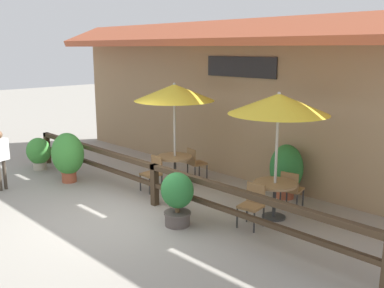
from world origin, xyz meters
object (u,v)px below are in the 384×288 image
potted_plant_small_flowering (68,155)px  potted_plant_tall_tropical (286,170)px  dining_table_near (175,162)px  pedestrian (0,152)px  patio_umbrella_middle (279,104)px  chair_middle_wallside (291,188)px  chair_near_wallside (195,162)px  chair_near_streetside (153,172)px  potted_plant_corner_fern (39,152)px  patio_umbrella_near (174,93)px  chair_middle_streetside (252,203)px  potted_plant_entrance_palm (177,196)px  dining_table_middle (275,190)px

potted_plant_small_flowering → potted_plant_tall_tropical: (4.74, 3.01, -0.04)m
potted_plant_small_flowering → dining_table_near: bearing=40.5°
pedestrian → patio_umbrella_middle: bearing=-76.0°
dining_table_near → patio_umbrella_middle: patio_umbrella_middle is taller
chair_middle_wallside → pedestrian: pedestrian is taller
chair_middle_wallside → chair_near_wallside: bearing=-12.4°
chair_near_streetside → chair_near_wallside: 1.41m
potted_plant_small_flowering → pedestrian: size_ratio=0.87×
potted_plant_corner_fern → chair_near_wallside: bearing=33.4°
chair_middle_wallside → pedestrian: bearing=23.4°
patio_umbrella_near → chair_middle_streetside: bearing=-13.2°
potted_plant_small_flowering → pedestrian: bearing=-110.8°
potted_plant_corner_fern → potted_plant_entrance_palm: bearing=1.1°
potted_plant_entrance_palm → potted_plant_small_flowering: bearing=-178.6°
potted_plant_tall_tropical → chair_middle_wallside: bearing=-47.7°
dining_table_middle → potted_plant_corner_fern: potted_plant_corner_fern is taller
patio_umbrella_near → chair_middle_streetside: (3.04, -0.72, -1.91)m
chair_near_streetside → potted_plant_small_flowering: bearing=-150.4°
dining_table_middle → potted_plant_tall_tropical: size_ratio=0.70×
potted_plant_small_flowering → potted_plant_corner_fern: 1.70m
patio_umbrella_near → chair_near_wallside: (0.04, 0.71, -1.91)m
chair_middle_wallside → potted_plant_entrance_palm: bearing=53.9°
dining_table_near → potted_plant_small_flowering: bearing=-139.5°
dining_table_near → chair_middle_wallside: (3.07, 0.64, -0.13)m
potted_plant_corner_fern → patio_umbrella_middle: bearing=14.7°
chair_near_streetside → potted_plant_corner_fern: (-3.80, -1.15, 0.04)m
dining_table_middle → chair_middle_wallside: chair_middle_wallside is taller
patio_umbrella_middle → potted_plant_entrance_palm: bearing=-123.8°
dining_table_middle → potted_plant_corner_fern: (-6.93, -1.81, -0.09)m
patio_umbrella_middle → chair_middle_streetside: size_ratio=3.07×
chair_middle_streetside → chair_middle_wallside: (0.02, 1.35, 0.00)m
dining_table_near → chair_near_wallside: 0.72m
potted_plant_small_flowering → potted_plant_entrance_palm: bearing=1.4°
patio_umbrella_middle → pedestrian: size_ratio=1.75×
chair_near_streetside → potted_plant_entrance_palm: 2.26m
chair_middle_streetside → dining_table_near: bearing=158.9°
chair_middle_streetside → potted_plant_small_flowering: (-5.20, -1.12, 0.25)m
potted_plant_corner_fern → patio_umbrella_near: bearing=25.8°
potted_plant_small_flowering → patio_umbrella_near: bearing=40.5°
chair_near_wallside → dining_table_near: bearing=99.7°
patio_umbrella_near → chair_middle_wallside: patio_umbrella_near is taller
patio_umbrella_near → dining_table_near: bearing=180.0°
chair_near_wallside → chair_middle_wallside: size_ratio=1.00×
chair_middle_wallside → pedestrian: size_ratio=0.57×
dining_table_middle → potted_plant_small_flowering: bearing=-161.1°
dining_table_middle → potted_plant_entrance_palm: size_ratio=0.83×
potted_plant_corner_fern → pedestrian: bearing=-53.4°
patio_umbrella_near → potted_plant_tall_tropical: bearing=24.3°
chair_near_wallside → dining_table_middle: (3.06, -0.74, 0.13)m
chair_middle_streetside → chair_near_streetside: bearing=171.9°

